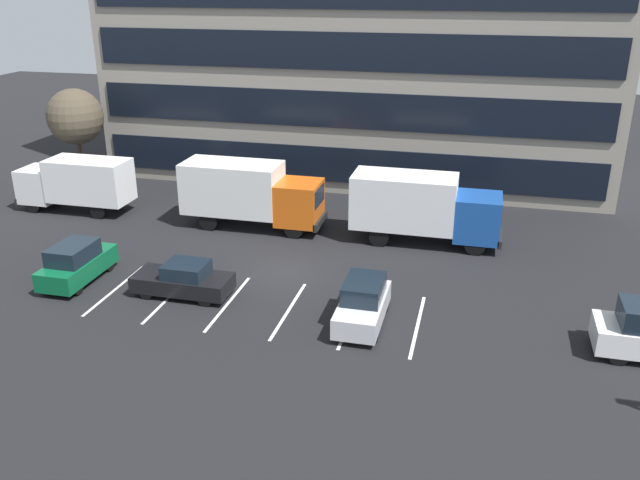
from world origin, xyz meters
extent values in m
plane|color=black|center=(0.00, 0.00, 0.00)|extent=(120.00, 120.00, 0.00)
cube|color=gray|center=(0.00, 18.00, 10.80)|extent=(34.28, 10.13, 21.60)
cube|color=black|center=(0.00, 12.88, 1.98)|extent=(32.91, 0.16, 2.30)
cube|color=black|center=(0.00, 12.88, 5.58)|extent=(32.91, 0.16, 2.30)
cube|color=black|center=(0.00, 12.88, 9.18)|extent=(32.91, 0.16, 2.30)
cube|color=silver|center=(-7.00, -3.79, 0.00)|extent=(0.14, 5.40, 0.01)
cube|color=silver|center=(-4.20, -3.79, 0.00)|extent=(0.14, 5.40, 0.01)
cube|color=silver|center=(-1.40, -3.79, 0.00)|extent=(0.14, 5.40, 0.01)
cube|color=silver|center=(1.40, -3.79, 0.00)|extent=(0.14, 5.40, 0.01)
cube|color=silver|center=(4.20, -3.79, 0.00)|extent=(0.14, 5.40, 0.01)
cube|color=silver|center=(7.00, -3.79, 0.00)|extent=(0.14, 5.40, 0.01)
cube|color=#D85914|center=(-0.75, 5.58, 1.71)|extent=(2.35, 2.56, 2.35)
cube|color=black|center=(0.41, 5.58, 2.18)|extent=(0.06, 2.15, 1.03)
cube|color=white|center=(-4.70, 5.58, 2.29)|extent=(5.55, 2.67, 2.88)
cube|color=black|center=(0.48, 5.58, 0.69)|extent=(0.21, 2.56, 0.43)
cylinder|color=black|center=(-0.75, 6.68, 0.53)|extent=(1.07, 0.32, 1.07)
cylinder|color=black|center=(-0.75, 4.48, 0.53)|extent=(1.07, 0.32, 1.07)
cylinder|color=black|center=(-5.81, 6.68, 0.53)|extent=(1.07, 0.32, 1.07)
cylinder|color=black|center=(-5.81, 4.48, 0.53)|extent=(1.07, 0.32, 1.07)
cube|color=#194799|center=(9.04, 5.58, 1.70)|extent=(2.33, 2.55, 2.33)
cube|color=black|center=(10.18, 5.58, 2.16)|extent=(0.06, 2.14, 1.03)
cube|color=white|center=(5.11, 5.58, 2.28)|extent=(5.52, 2.65, 2.87)
cube|color=black|center=(10.26, 5.58, 0.69)|extent=(0.21, 2.55, 0.42)
cylinder|color=black|center=(9.04, 6.67, 0.53)|extent=(1.06, 0.32, 1.06)
cylinder|color=black|center=(9.04, 4.48, 0.53)|extent=(1.06, 0.32, 1.06)
cylinder|color=black|center=(4.01, 6.67, 0.53)|extent=(1.06, 0.32, 1.06)
cylinder|color=black|center=(4.01, 4.48, 0.53)|extent=(1.06, 0.32, 1.06)
cube|color=white|center=(-17.43, 5.64, 1.51)|extent=(2.07, 2.26, 2.07)
cube|color=black|center=(-18.44, 5.64, 1.92)|extent=(0.06, 1.90, 0.91)
cube|color=white|center=(-13.94, 5.64, 2.02)|extent=(4.90, 2.35, 2.54)
cube|color=black|center=(-18.51, 5.64, 0.61)|extent=(0.19, 2.26, 0.38)
cylinder|color=black|center=(-17.43, 4.67, 0.47)|extent=(0.94, 0.28, 0.94)
cylinder|color=black|center=(-17.43, 6.61, 0.47)|extent=(0.94, 0.28, 0.94)
cylinder|color=black|center=(-12.96, 4.67, 0.47)|extent=(0.94, 0.28, 0.94)
cylinder|color=black|center=(-12.96, 6.61, 0.47)|extent=(0.94, 0.28, 0.94)
cylinder|color=black|center=(14.59, -3.17, 0.35)|extent=(0.70, 0.23, 0.70)
cylinder|color=black|center=(14.59, -4.93, 0.35)|extent=(0.70, 0.23, 0.70)
cube|color=black|center=(-3.68, -3.50, 0.61)|extent=(4.44, 1.86, 0.72)
cube|color=black|center=(-3.46, -3.50, 1.28)|extent=(1.86, 1.63, 0.62)
cylinder|color=black|center=(-5.10, -4.30, 0.31)|extent=(0.62, 0.23, 0.62)
cylinder|color=black|center=(-5.10, -2.69, 0.31)|extent=(0.62, 0.23, 0.62)
cylinder|color=black|center=(-2.26, -4.30, 0.31)|extent=(0.62, 0.23, 0.62)
cylinder|color=black|center=(-2.26, -2.69, 0.31)|extent=(0.62, 0.23, 0.62)
cube|color=#0C5933|center=(-9.15, -3.31, 0.70)|extent=(1.81, 4.27, 0.88)
cube|color=black|center=(-9.15, -3.52, 1.54)|extent=(1.59, 2.35, 0.79)
cylinder|color=black|center=(-9.95, -1.95, 0.32)|extent=(0.20, 0.63, 0.63)
cylinder|color=black|center=(-8.36, -1.95, 0.32)|extent=(0.20, 0.63, 0.63)
cylinder|color=black|center=(-9.95, -4.68, 0.32)|extent=(0.20, 0.63, 0.63)
cylinder|color=black|center=(-8.36, -4.68, 0.32)|extent=(0.20, 0.63, 0.63)
cube|color=silver|center=(4.72, -4.16, 0.69)|extent=(1.78, 4.19, 0.86)
cube|color=black|center=(4.72, -3.95, 1.51)|extent=(1.56, 2.30, 0.77)
cylinder|color=black|center=(5.50, -5.50, 0.31)|extent=(0.20, 0.62, 0.62)
cylinder|color=black|center=(3.95, -5.50, 0.31)|extent=(0.20, 0.62, 0.62)
cylinder|color=black|center=(5.50, -2.82, 0.31)|extent=(0.20, 0.62, 0.62)
cylinder|color=black|center=(3.95, -2.82, 0.31)|extent=(0.20, 0.62, 0.62)
cylinder|color=#473323|center=(-17.00, 9.55, 1.78)|extent=(0.28, 0.28, 3.55)
sphere|color=#4C4233|center=(-17.00, 9.55, 4.98)|extent=(3.62, 3.62, 3.62)
camera|label=1|loc=(8.97, -28.35, 13.59)|focal=37.26mm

